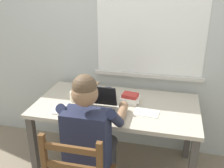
% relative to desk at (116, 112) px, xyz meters
% --- Properties ---
extents(ground_plane, '(8.00, 8.00, 0.00)m').
position_rel_desk_xyz_m(ground_plane, '(0.00, 0.00, -0.65)').
color(ground_plane, gray).
extents(back_wall, '(6.00, 0.08, 2.60)m').
position_rel_desk_xyz_m(back_wall, '(0.00, 0.48, 0.65)').
color(back_wall, beige).
rests_on(back_wall, ground).
extents(desk, '(1.51, 0.79, 0.74)m').
position_rel_desk_xyz_m(desk, '(0.00, 0.00, 0.00)').
color(desk, '#BCB29E').
rests_on(desk, ground).
extents(seated_person, '(0.50, 0.60, 1.23)m').
position_rel_desk_xyz_m(seated_person, '(-0.10, -0.47, 0.03)').
color(seated_person, '#232842').
rests_on(seated_person, ground).
extents(laptop, '(0.33, 0.32, 0.22)m').
position_rel_desk_xyz_m(laptop, '(-0.14, -0.20, 0.14)').
color(laptop, black).
rests_on(laptop, desk).
extents(computer_mouse, '(0.06, 0.10, 0.03)m').
position_rel_desk_xyz_m(computer_mouse, '(0.08, -0.29, 0.11)').
color(computer_mouse, black).
rests_on(computer_mouse, desk).
extents(coffee_mug_white, '(0.12, 0.09, 0.10)m').
position_rel_desk_xyz_m(coffee_mug_white, '(-0.40, -0.03, 0.14)').
color(coffee_mug_white, beige).
rests_on(coffee_mug_white, desk).
extents(coffee_mug_dark, '(0.12, 0.09, 0.10)m').
position_rel_desk_xyz_m(coffee_mug_dark, '(-0.11, 0.11, 0.14)').
color(coffee_mug_dark, '#2D384C').
rests_on(coffee_mug_dark, desk).
extents(book_stack_main, '(0.18, 0.16, 0.09)m').
position_rel_desk_xyz_m(book_stack_main, '(0.12, 0.06, 0.13)').
color(book_stack_main, white).
rests_on(book_stack_main, desk).
extents(paper_pile_near_laptop, '(0.24, 0.22, 0.01)m').
position_rel_desk_xyz_m(paper_pile_near_laptop, '(-0.42, -0.22, 0.09)').
color(paper_pile_near_laptop, white).
rests_on(paper_pile_near_laptop, desk).
extents(paper_pile_back_corner, '(0.23, 0.16, 0.01)m').
position_rel_desk_xyz_m(paper_pile_back_corner, '(0.29, -0.11, 0.09)').
color(paper_pile_back_corner, white).
rests_on(paper_pile_back_corner, desk).
extents(landscape_photo_print, '(0.14, 0.10, 0.00)m').
position_rel_desk_xyz_m(landscape_photo_print, '(-0.32, 0.22, 0.09)').
color(landscape_photo_print, '#C63D33').
rests_on(landscape_photo_print, desk).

